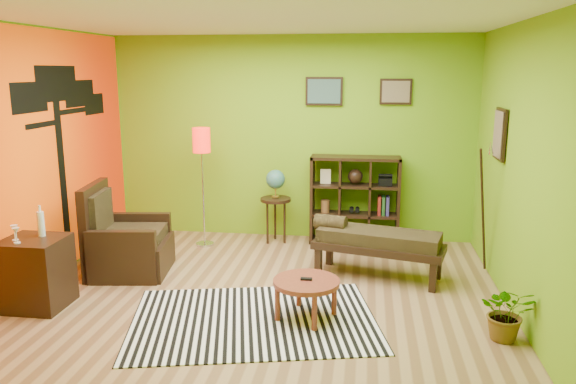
# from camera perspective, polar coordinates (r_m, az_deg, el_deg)

# --- Properties ---
(ground) EXTENTS (5.00, 5.00, 0.00)m
(ground) POSITION_cam_1_polar(r_m,az_deg,el_deg) (6.01, -2.59, -10.56)
(ground) COLOR #A67B51
(ground) RESTS_ON ground
(room_shell) EXTENTS (5.04, 4.54, 2.82)m
(room_shell) POSITION_cam_1_polar(r_m,az_deg,el_deg) (5.59, -3.68, 6.82)
(room_shell) COLOR #6EA515
(room_shell) RESTS_ON ground
(zebra_rug) EXTENTS (2.60, 2.08, 0.01)m
(zebra_rug) POSITION_cam_1_polar(r_m,az_deg,el_deg) (5.49, -3.49, -12.81)
(zebra_rug) COLOR white
(zebra_rug) RESTS_ON ground
(coffee_table) EXTENTS (0.63, 0.63, 0.41)m
(coffee_table) POSITION_cam_1_polar(r_m,az_deg,el_deg) (5.39, 1.87, -9.45)
(coffee_table) COLOR maroon
(coffee_table) RESTS_ON ground
(armchair) EXTENTS (0.98, 0.98, 1.06)m
(armchair) POSITION_cam_1_polar(r_m,az_deg,el_deg) (6.85, -16.25, -5.27)
(armchair) COLOR black
(armchair) RESTS_ON ground
(side_cabinet) EXTENTS (0.60, 0.55, 1.02)m
(side_cabinet) POSITION_cam_1_polar(r_m,az_deg,el_deg) (6.18, -24.30, -7.45)
(side_cabinet) COLOR black
(side_cabinet) RESTS_ON ground
(floor_lamp) EXTENTS (0.24, 0.24, 1.59)m
(floor_lamp) POSITION_cam_1_polar(r_m,az_deg,el_deg) (7.47, -8.75, 4.15)
(floor_lamp) COLOR silver
(floor_lamp) RESTS_ON ground
(globe_table) EXTENTS (0.42, 0.42, 1.01)m
(globe_table) POSITION_cam_1_polar(r_m,az_deg,el_deg) (7.61, -1.27, 0.44)
(globe_table) COLOR black
(globe_table) RESTS_ON ground
(cube_shelf) EXTENTS (1.20, 0.35, 1.20)m
(cube_shelf) POSITION_cam_1_polar(r_m,az_deg,el_deg) (7.67, 6.90, -0.84)
(cube_shelf) COLOR black
(cube_shelf) RESTS_ON ground
(bench) EXTENTS (1.55, 0.87, 0.68)m
(bench) POSITION_cam_1_polar(r_m,az_deg,el_deg) (6.48, 8.83, -4.88)
(bench) COLOR black
(bench) RESTS_ON ground
(potted_plant) EXTENTS (0.52, 0.56, 0.40)m
(potted_plant) POSITION_cam_1_polar(r_m,az_deg,el_deg) (5.40, 21.33, -11.87)
(potted_plant) COLOR #26661E
(potted_plant) RESTS_ON ground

